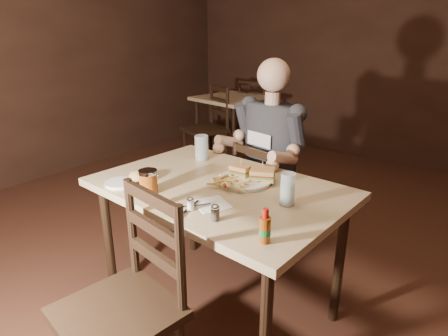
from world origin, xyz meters
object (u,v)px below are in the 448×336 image
Objects in this scene: glass_right at (288,189)px; side_plate at (120,184)px; diner at (267,134)px; dinner_plate at (244,181)px; hot_sauce at (265,226)px; glass_left at (202,148)px; chair_near at (117,313)px; bg_chair_far at (257,114)px; main_table at (218,198)px; chair_far at (269,201)px; bg_chair_near at (205,129)px; bg_table at (233,104)px; syrup_dispenser at (148,181)px.

glass_right reaches higher than side_plate.
glass_right is (0.47, -0.59, -0.06)m from diner.
hot_sauce is at bearing -48.19° from dinner_plate.
chair_near is at bearing -68.23° from glass_left.
main_table is at bearing 109.35° from bg_chair_far.
main_table is 0.46m from glass_left.
chair_near is 0.89m from glass_right.
chair_far is 3.01× the size of dinner_plate.
bg_chair_near is 2.71m from glass_right.
chair_near reaches higher than chair_far.
side_plate is (1.21, -2.10, 0.30)m from bg_chair_near.
chair_near is 1.01× the size of bg_chair_far.
chair_near reaches higher than side_plate.
bg_chair_far is at bearing 110.70° from side_plate.
glass_left reaches higher than side_plate.
glass_left is at bearing 106.04° from bg_chair_far.
bg_table is 0.97× the size of bg_chair_far.
glass_left and glass_right have the same top height.
main_table is 1.47× the size of bg_table.
side_plate is (1.21, -2.65, 0.10)m from bg_table.
syrup_dispenser is (-0.26, 0.43, 0.36)m from chair_near.
bg_chair_far is 3.43m from side_plate.
glass_left is at bearing -58.43° from bg_table.
dinner_plate is (1.70, -2.23, 0.10)m from bg_table.
chair_near is at bearing -35.98° from bg_chair_near.
syrup_dispenser is at bearing 104.00° from bg_chair_far.
glass_left reaches higher than hot_sauce.
bg_chair_near is 2.02m from glass_left.
diner reaches higher than side_plate.
glass_left is at bearing 160.69° from glass_right.
hot_sauce is (0.44, 0.38, 0.37)m from chair_near.
hot_sauce reaches higher than side_plate.
bg_chair_far is at bearing 123.38° from chair_near.
bg_table is at bearing 142.10° from diner.
syrup_dispenser is at bearing 129.87° from chair_near.
hot_sauce is at bearing -35.93° from glass_left.
bg_chair_near is at bearing -25.83° from chair_far.
hot_sauce is (0.09, -0.34, -0.01)m from glass_right.
bg_chair_near is 2.41m from dinner_plate.
diner is at bearing -48.48° from bg_table.
main_table is 0.64m from diner.
side_plate is at bearing 178.32° from hot_sauce.
syrup_dispenser is (-0.30, -0.39, 0.05)m from dinner_plate.
side_plate is (-0.46, 0.41, 0.31)m from chair_near.
syrup_dispenser is at bearing 91.66° from chair_far.
chair_near reaches higher than syrup_dispenser.
syrup_dispenser is (-0.70, 0.05, -0.01)m from hot_sauce.
bg_table is 3.41m from hot_sauce.
hot_sauce is (0.83, -0.60, -0.01)m from glass_left.
dinner_plate is 0.50m from syrup_dispenser.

